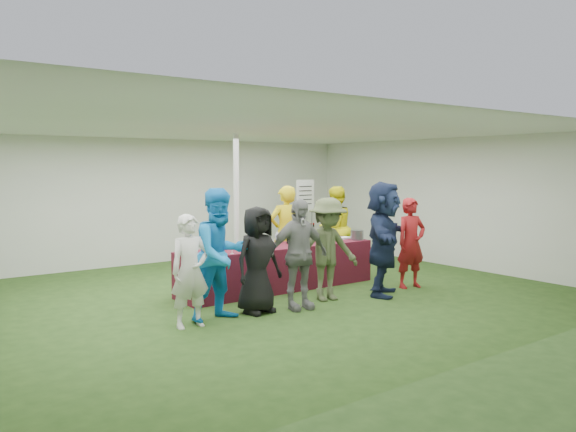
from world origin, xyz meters
TOP-DOWN VIEW (x-y plane):
  - ground at (0.00, 0.00)m, footprint 60.00×60.00m
  - tent at (0.50, 1.20)m, footprint 10.00×10.00m
  - serving_table at (0.74, 0.22)m, footprint 3.60×0.80m
  - wine_bottles at (1.36, 0.37)m, footprint 0.67×0.13m
  - wine_glasses at (-0.18, -0.05)m, footprint 1.21×0.13m
  - water_bottle at (0.77, 0.30)m, footprint 0.07×0.07m
  - bar_towel at (2.28, 0.27)m, footprint 0.25×0.18m
  - dump_bucket at (2.37, -0.00)m, footprint 0.24×0.24m
  - wine_list_sign at (3.16, 2.59)m, footprint 0.50×0.03m
  - staff_pourer at (1.27, 0.75)m, footprint 0.70×0.53m
  - staff_back at (2.78, 1.10)m, footprint 0.90×0.74m
  - customer_0 at (-1.51, -0.99)m, footprint 0.55×0.37m
  - customer_1 at (-1.02, -0.92)m, footprint 0.96×0.79m
  - customer_2 at (-0.41, -0.89)m, footprint 0.81×0.58m
  - customer_3 at (0.19, -1.07)m, footprint 1.00×0.51m
  - customer_4 at (0.89, -0.91)m, footprint 1.12×0.75m
  - customer_5 at (1.86, -1.16)m, footprint 1.69×1.51m
  - customer_6 at (2.67, -1.04)m, footprint 0.63×0.47m

SIDE VIEW (x-z plane):
  - ground at x=0.00m, z-range 0.00..0.00m
  - serving_table at x=0.74m, z-range 0.00..0.75m
  - customer_0 at x=-1.51m, z-range 0.00..1.48m
  - bar_towel at x=2.28m, z-range 0.75..0.78m
  - customer_2 at x=-0.41m, z-range 0.00..1.53m
  - customer_6 at x=2.67m, z-range 0.00..1.56m
  - customer_4 at x=0.89m, z-range 0.00..1.62m
  - customer_3 at x=0.19m, z-range 0.00..1.63m
  - dump_bucket at x=2.37m, z-range 0.75..0.93m
  - staff_back at x=2.78m, z-range 0.00..1.70m
  - water_bottle at x=0.77m, z-range 0.74..0.97m
  - wine_glasses at x=-0.18m, z-range 0.78..0.94m
  - wine_bottles at x=1.36m, z-range 0.71..1.03m
  - staff_pourer at x=1.27m, z-range 0.00..1.75m
  - customer_1 at x=-1.02m, z-range 0.00..1.81m
  - customer_5 at x=1.86m, z-range 0.00..1.86m
  - wine_list_sign at x=3.16m, z-range 0.42..2.22m
  - tent at x=0.50m, z-range -3.65..6.35m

